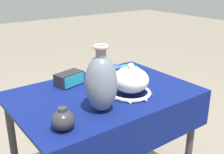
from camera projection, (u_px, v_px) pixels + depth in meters
The scene contains 7 objects.
display_table at pixel (105, 105), 1.63m from camera, with size 1.04×0.72×0.70m.
vase_tall_bulbous at pixel (101, 83), 1.35m from camera, with size 0.16×0.16×0.33m.
vase_dome_bell at pixel (130, 82), 1.55m from camera, with size 0.25×0.25×0.19m.
mosaic_tile_box at pixel (69, 79), 1.70m from camera, with size 0.18×0.13×0.08m.
cup_wide_cobalt at pixel (114, 72), 1.78m from camera, with size 0.09×0.09×0.09m.
jar_round_charcoal at pixel (63, 120), 1.21m from camera, with size 0.11×0.11×0.11m.
bowl_shallow_teal at pixel (128, 69), 1.94m from camera, with size 0.16×0.16×0.04m, color teal.
Camera 1 is at (-0.85, -1.22, 1.34)m, focal length 45.00 mm.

